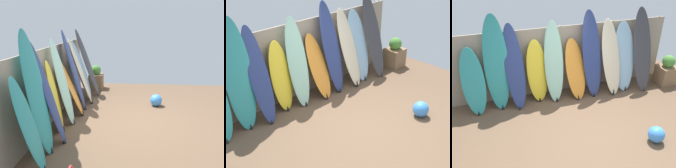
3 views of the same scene
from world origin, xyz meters
The scene contains 14 objects.
ground centered at (0.00, 0.00, 0.00)m, with size 7.68×7.68×0.00m, color brown.
fence_back centered at (0.00, 2.01, 0.90)m, with size 6.08×0.11×1.80m.
surfboard_teal_0 centered at (-2.23, 1.63, 0.78)m, with size 0.56×0.53×1.59m.
surfboard_teal_1 centered at (-1.66, 1.70, 1.13)m, with size 0.62×0.54×2.27m.
surfboard_navy_2 centered at (-1.26, 1.64, 1.00)m, with size 0.50×0.67×2.03m.
surfboard_yellow_3 centered at (-0.71, 1.70, 0.79)m, with size 0.57×0.42×1.59m.
surfboard_seafoam_4 centered at (-0.29, 1.64, 0.99)m, with size 0.52×0.57×2.01m.
surfboard_orange_5 centered at (0.26, 1.60, 0.75)m, with size 0.58×0.70×1.52m.
surfboard_navy_6 centered at (0.71, 1.62, 1.09)m, with size 0.56×0.70×2.19m.
surfboard_cream_7 centered at (1.25, 1.56, 0.96)m, with size 0.58×0.78×1.94m.
surfboard_skyblue_8 centered at (1.66, 1.62, 0.90)m, with size 0.65×0.72×1.82m.
surfboard_charcoal_9 centered at (2.15, 1.53, 1.07)m, with size 0.58×0.85×2.16m.
planter_box centered at (2.99, 1.39, 0.37)m, with size 0.50×0.49×0.86m.
beach_ball centered at (1.23, -0.63, 0.17)m, with size 0.34×0.34×0.34m, color #3F8CE5.
Camera 1 is at (-5.72, -0.01, 2.36)m, focal length 40.00 mm.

